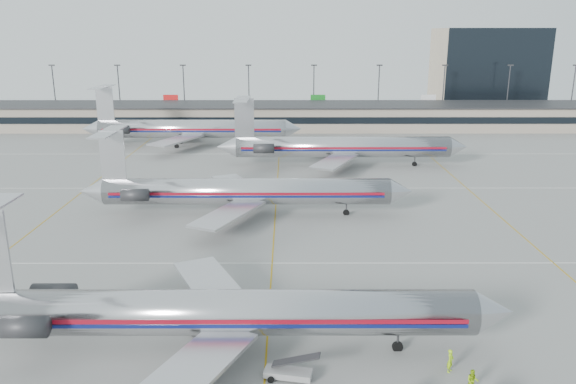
{
  "coord_description": "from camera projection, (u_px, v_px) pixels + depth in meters",
  "views": [
    {
      "loc": [
        1.6,
        -45.35,
        23.59
      ],
      "look_at": [
        1.71,
        21.9,
        4.5
      ],
      "focal_mm": 35.0,
      "sensor_mm": 36.0,
      "label": 1
    }
  ],
  "objects": [
    {
      "name": "jet_back_row",
      "position": [
        188.0,
        129.0,
        120.91
      ],
      "size": [
        47.32,
        29.11,
        12.94
      ],
      "color": "silver",
      "rests_on": "ground"
    },
    {
      "name": "jet_second_row",
      "position": [
        240.0,
        191.0,
        74.52
      ],
      "size": [
        44.3,
        26.09,
        11.6
      ],
      "color": "silver",
      "rests_on": "ground"
    },
    {
      "name": "apron_markings",
      "position": [
        272.0,
        263.0,
        59.68
      ],
      "size": [
        160.0,
        0.15,
        0.02
      ],
      "primitive_type": "cube",
      "color": "silver",
      "rests_on": "ground"
    },
    {
      "name": "terminal",
      "position": [
        281.0,
        116.0,
        143.45
      ],
      "size": [
        162.0,
        17.0,
        6.25
      ],
      "color": "gray",
      "rests_on": "ground"
    },
    {
      "name": "distant_building",
      "position": [
        486.0,
        71.0,
        169.88
      ],
      "size": [
        30.0,
        20.0,
        25.0
      ],
      "primitive_type": "cube",
      "color": "tan",
      "rests_on": "ground"
    },
    {
      "name": "ramp_worker_far",
      "position": [
        472.0,
        381.0,
        38.12
      ],
      "size": [
        0.93,
        0.81,
        1.63
      ],
      "primitive_type": "imported",
      "rotation": [
        0.0,
        0.0,
        -0.27
      ],
      "color": "#90BF12",
      "rests_on": "ground"
    },
    {
      "name": "ground",
      "position": [
        269.0,
        307.0,
        50.06
      ],
      "size": [
        260.0,
        260.0,
        0.0
      ],
      "primitive_type": "plane",
      "color": "gray",
      "rests_on": "ground"
    },
    {
      "name": "belt_loader",
      "position": [
        289.0,
        372.0,
        39.6
      ],
      "size": [
        4.07,
        1.84,
        2.09
      ],
      "rotation": [
        0.0,
        0.0,
        -0.2
      ],
      "color": "gray",
      "rests_on": "ground"
    },
    {
      "name": "ramp_worker_near",
      "position": [
        450.0,
        361.0,
        40.34
      ],
      "size": [
        0.72,
        0.77,
        1.76
      ],
      "primitive_type": "imported",
      "rotation": [
        0.0,
        0.0,
        0.95
      ],
      "color": "#A8E615",
      "rests_on": "ground"
    },
    {
      "name": "jet_foreground",
      "position": [
        214.0,
        312.0,
        42.32
      ],
      "size": [
        43.84,
        25.82,
        11.48
      ],
      "color": "silver",
      "rests_on": "ground"
    },
    {
      "name": "light_mast_row",
      "position": [
        281.0,
        89.0,
        155.46
      ],
      "size": [
        163.6,
        0.4,
        15.28
      ],
      "color": "#38383D",
      "rests_on": "ground"
    },
    {
      "name": "jet_third_row",
      "position": [
        337.0,
        147.0,
        102.25
      ],
      "size": [
        45.8,
        28.17,
        12.52
      ],
      "color": "silver",
      "rests_on": "ground"
    }
  ]
}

